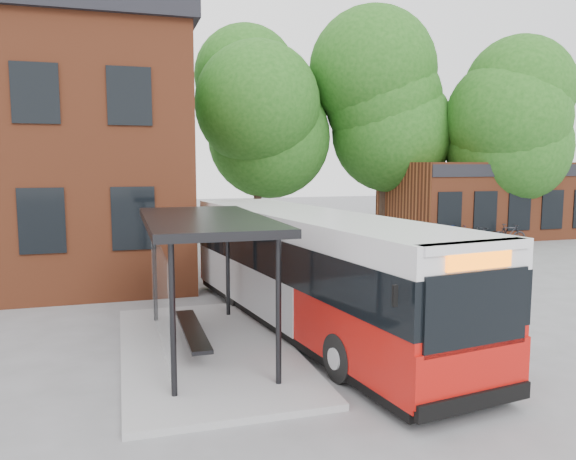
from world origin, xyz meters
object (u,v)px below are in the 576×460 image
object	(u,v)px
bicycle_4	(493,241)
bicycle_5	(479,238)
city_bus	(311,272)
bicycle_0	(423,238)
bicycle_3	(456,235)
bicycle_1	(435,236)
bicycle_2	(463,240)
bicycle_6	(494,240)
bus_shelter	(206,284)
bicycle_7	(509,234)

from	to	relation	value
bicycle_4	bicycle_5	size ratio (longest dim) A/B	0.92
city_bus	bicycle_5	xyz separation A→B (m)	(11.77, 9.90, -0.90)
bicycle_5	bicycle_0	bearing A→B (deg)	56.64
city_bus	bicycle_3	world-z (taller)	city_bus
bicycle_1	bicycle_2	distance (m)	1.27
bicycle_0	bicycle_1	size ratio (longest dim) A/B	1.05
city_bus	bicycle_4	world-z (taller)	city_bus
city_bus	bicycle_5	distance (m)	15.41
bicycle_2	bicycle_6	size ratio (longest dim) A/B	0.93
bicycle_0	bicycle_3	size ratio (longest dim) A/B	1.15
bicycle_0	bicycle_1	distance (m)	0.75
bicycle_3	city_bus	bearing A→B (deg)	120.48
bus_shelter	bicycle_0	world-z (taller)	bus_shelter
bicycle_3	bicycle_4	xyz separation A→B (m)	(0.89, -1.62, -0.10)
city_bus	bicycle_7	size ratio (longest dim) A/B	6.48
bicycle_6	city_bus	bearing A→B (deg)	140.27
city_bus	bicycle_7	world-z (taller)	city_bus
bicycle_2	bicycle_7	distance (m)	3.19
bicycle_0	bicycle_4	xyz separation A→B (m)	(3.08, -1.01, -0.11)
bicycle_5	bicycle_6	bearing A→B (deg)	174.67
bicycle_7	bicycle_3	bearing A→B (deg)	90.90
bicycle_3	bicycle_6	world-z (taller)	bicycle_3
bus_shelter	bicycle_2	size ratio (longest dim) A/B	4.07
bicycle_5	bicycle_7	xyz separation A→B (m)	(2.11, 0.59, 0.01)
city_bus	bicycle_1	xyz separation A→B (m)	(9.81, 10.56, -0.85)
bicycle_5	bicycle_7	bearing A→B (deg)	-97.34
bicycle_1	bicycle_6	world-z (taller)	bicycle_1
bus_shelter	bicycle_5	xyz separation A→B (m)	(14.40, 10.84, -0.95)
bicycle_2	bicycle_7	bearing A→B (deg)	-72.99
bicycle_1	bicycle_5	size ratio (longest dim) A/B	1.11
bicycle_3	bicycle_7	world-z (taller)	bicycle_7
bus_shelter	bicycle_7	size ratio (longest dim) A/B	4.13
bicycle_5	bicycle_1	bearing A→B (deg)	48.37
city_bus	bicycle_2	world-z (taller)	city_bus
bicycle_2	bicycle_5	xyz separation A→B (m)	(0.99, 0.15, 0.04)
bicycle_0	bicycle_2	distance (m)	1.82
bus_shelter	bicycle_7	distance (m)	20.11
bicycle_5	bicycle_6	size ratio (longest dim) A/B	0.89
bicycle_3	bicycle_6	size ratio (longest dim) A/B	0.90
bicycle_7	bicycle_6	bearing A→B (deg)	138.14
bicycle_5	bicycle_3	bearing A→B (deg)	1.56
bicycle_2	bicycle_5	bearing A→B (deg)	-77.74
bus_shelter	bicycle_1	distance (m)	16.97
bicycle_0	bicycle_2	bearing A→B (deg)	-122.31
bicycle_4	bicycle_5	xyz separation A→B (m)	(-0.39, 0.52, 0.10)
bicycle_2	bicycle_4	size ratio (longest dim) A/B	1.14
city_bus	bicycle_7	xyz separation A→B (m)	(13.88, 10.49, -0.89)
bicycle_5	bicycle_4	bearing A→B (deg)	-166.22
bus_shelter	bicycle_4	distance (m)	18.07
bicycle_1	bicycle_6	distance (m)	2.63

